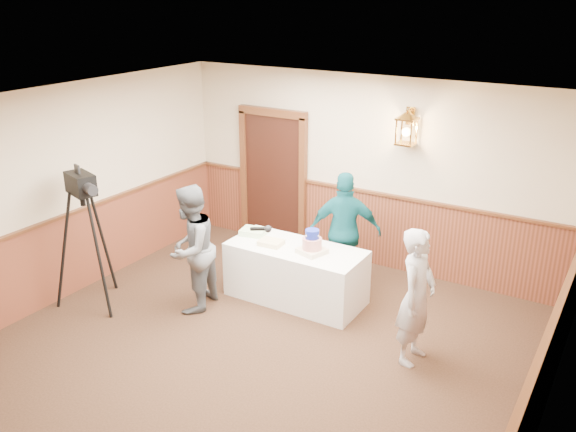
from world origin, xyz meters
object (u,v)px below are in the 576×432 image
Objects in this scene: display_table at (296,273)px; interviewer at (191,249)px; tv_camera_rig at (89,248)px; tiered_cake at (312,244)px; assistant_p at (345,232)px; baker at (417,297)px; sheet_cake_yellow at (271,243)px; sheet_cake_green at (254,232)px.

display_table is 1.08× the size of interviewer.
tiered_cake is at bearing 48.69° from tv_camera_rig.
assistant_p is 0.92× the size of tv_camera_rig.
tv_camera_rig is at bearing 105.74° from baker.
baker is at bearing 115.88° from assistant_p.
baker is at bearing -11.58° from sheet_cake_yellow.
display_table is 4.64× the size of tiered_cake.
tv_camera_rig is at bearing -73.58° from interviewer.
sheet_cake_green is (-0.99, 0.13, -0.09)m from tiered_cake.
baker is at bearing 86.52° from interviewer.
baker is (1.57, -0.49, -0.09)m from tiered_cake.
tiered_cake is at bearing -7.75° from sheet_cake_green.
sheet_cake_green is 1.02m from interviewer.
display_table is 0.53m from sheet_cake_yellow.
sheet_cake_yellow is at bearing 128.18° from interviewer.
assistant_p is (1.11, 0.57, 0.04)m from sheet_cake_green.
display_table is at bearing 168.89° from tiered_cake.
assistant_p reaches higher than tiered_cake.
tv_camera_rig is (-2.46, -1.44, -0.07)m from tiered_cake.
assistant_p is (1.40, 1.54, -0.00)m from interviewer.
sheet_cake_yellow is 1.03m from assistant_p.
assistant_p is (-1.44, 1.19, 0.04)m from baker.
display_table is 0.83m from sheet_cake_green.
interviewer is at bearing 22.94° from assistant_p.
assistant_p is at bearing 127.15° from interviewer.
display_table is 1.42m from interviewer.
sheet_cake_green is at bearing 2.41° from assistant_p.
interviewer is 2.87m from baker.
sheet_cake_yellow is at bearing 54.95° from tv_camera_rig.
baker is (2.15, -0.44, 0.00)m from sheet_cake_yellow.
sheet_cake_yellow is at bearing -24.54° from sheet_cake_green.
baker is 0.87× the size of tv_camera_rig.
baker is 0.95× the size of assistant_p.
tiered_cake is 0.71m from assistant_p.
display_table is 1.15× the size of baker.
sheet_cake_green is 2.63m from baker.
baker reaches higher than tiered_cake.
display_table is 1.00× the size of tv_camera_rig.
sheet_cake_yellow is at bearing -175.34° from tiered_cake.
tiered_cake is 0.23× the size of interviewer.
display_table is 5.92× the size of sheet_cake_yellow.
assistant_p is at bearing 80.19° from tiered_cake.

